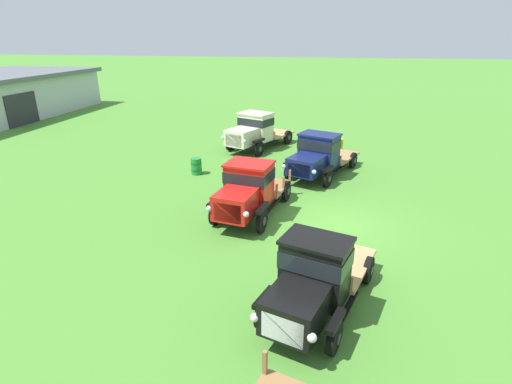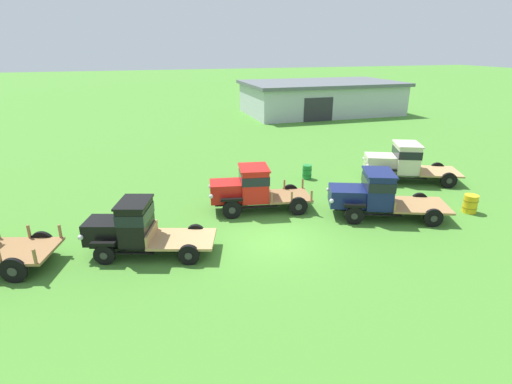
# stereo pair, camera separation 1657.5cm
# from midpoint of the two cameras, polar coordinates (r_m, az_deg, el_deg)

# --- Properties ---
(ground_plane) EXTENTS (240.00, 240.00, 0.00)m
(ground_plane) POSITION_cam_midpoint_polar(r_m,az_deg,el_deg) (13.40, -21.83, -11.85)
(ground_plane) COLOR #47842D
(vintage_truck_second_in_line) EXTENTS (5.10, 3.04, 2.12)m
(vintage_truck_second_in_line) POSITION_cam_midpoint_polar(r_m,az_deg,el_deg) (10.17, -42.11, -20.84)
(vintage_truck_second_in_line) COLOR black
(vintage_truck_second_in_line) RESTS_ON ground
(vintage_truck_midrow_center) EXTENTS (5.03, 2.61, 2.16)m
(vintage_truck_midrow_center) POSITION_cam_midpoint_polar(r_m,az_deg,el_deg) (14.84, -33.10, -5.52)
(vintage_truck_midrow_center) COLOR black
(vintage_truck_midrow_center) RESTS_ON ground
(vintage_truck_far_side) EXTENTS (5.70, 3.71, 2.16)m
(vintage_truck_far_side) POSITION_cam_midpoint_polar(r_m,az_deg,el_deg) (17.44, -15.87, 0.83)
(vintage_truck_far_side) COLOR black
(vintage_truck_far_side) RESTS_ON ground
(vintage_truck_back_of_row) EXTENTS (5.64, 3.82, 2.24)m
(vintage_truck_back_of_row) POSITION_cam_midpoint_polar(r_m,az_deg,el_deg) (22.97, -20.16, 5.42)
(vintage_truck_back_of_row) COLOR black
(vintage_truck_back_of_row) RESTS_ON ground
(oil_drum_beside_row) EXTENTS (0.67, 0.67, 0.87)m
(oil_drum_beside_row) POSITION_cam_midpoint_polar(r_m,az_deg,el_deg) (21.33, -7.88, 3.29)
(oil_drum_beside_row) COLOR gold
(oil_drum_beside_row) RESTS_ON ground
(oil_drum_near_fence) EXTENTS (0.56, 0.56, 0.83)m
(oil_drum_near_fence) POSITION_cam_midpoint_polar(r_m,az_deg,el_deg) (20.51, -31.59, -0.62)
(oil_drum_near_fence) COLOR #1E7F33
(oil_drum_near_fence) RESTS_ON ground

